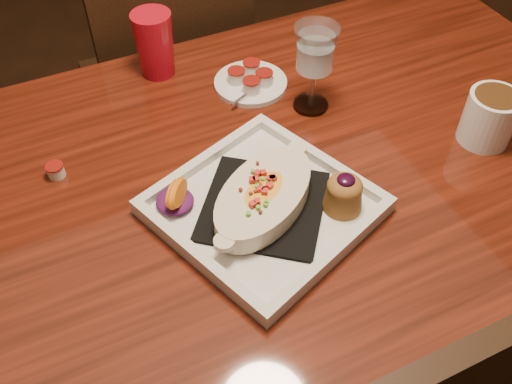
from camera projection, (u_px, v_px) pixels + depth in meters
name	position (u px, v px, depth m)	size (l,w,h in m)	color
floor	(265.00, 352.00, 1.61)	(7.00, 7.00, 0.00)	black
table	(270.00, 198.00, 1.13)	(1.50, 0.90, 0.75)	maroon
chair_far	(171.00, 84.00, 1.62)	(0.42, 0.42, 0.93)	black
plate	(269.00, 201.00, 0.96)	(0.41, 0.41, 0.08)	silver
coffee_mug	(491.00, 115.00, 1.07)	(0.14, 0.10, 0.10)	silver
goblet	(315.00, 54.00, 1.08)	(0.09, 0.09, 0.18)	silver
saucer	(251.00, 81.00, 1.21)	(0.16, 0.16, 0.11)	silver
creamer_loose	(56.00, 170.00, 1.03)	(0.03, 0.03, 0.03)	silver
red_tumbler	(155.00, 44.00, 1.20)	(0.08, 0.08, 0.14)	red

